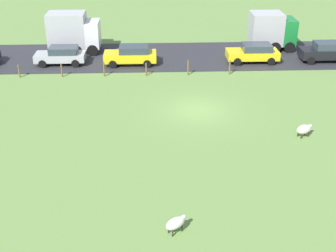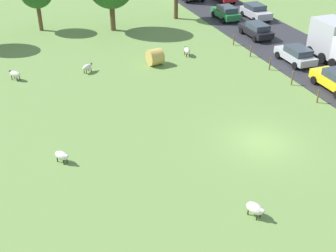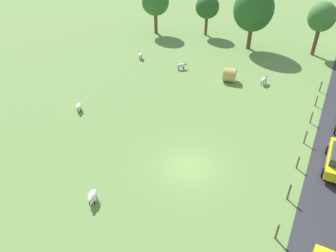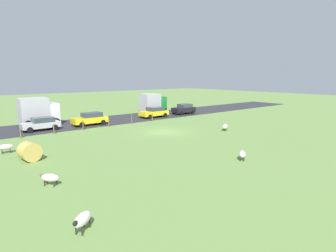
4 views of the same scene
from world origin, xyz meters
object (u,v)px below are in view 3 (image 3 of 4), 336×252
(sheep_0, at_px, (79,106))
(sheep_1, at_px, (181,65))
(sheep_4, at_px, (140,55))
(tree_3, at_px, (322,17))
(tree_2, at_px, (155,2))
(tree_1, at_px, (254,10))
(hay_bale_0, at_px, (230,75))
(tree_0, at_px, (207,7))
(sheep_3, at_px, (264,80))
(sheep_2, at_px, (92,196))

(sheep_0, bearing_deg, sheep_1, 72.42)
(sheep_4, bearing_deg, tree_3, 32.17)
(sheep_4, xyz_separation_m, tree_2, (-3.49, 9.85, 3.95))
(tree_3, bearing_deg, tree_1, -167.57)
(sheep_4, distance_m, hay_bale_0, 11.86)
(tree_0, distance_m, tree_2, 7.51)
(sheep_4, distance_m, tree_1, 15.35)
(hay_bale_0, xyz_separation_m, tree_1, (-1.09, 10.81, 4.34))
(sheep_1, distance_m, sheep_4, 5.90)
(sheep_0, height_order, sheep_3, sheep_3)
(sheep_3, xyz_separation_m, hay_bale_0, (-3.48, -1.02, 0.19))
(sheep_2, height_order, tree_3, tree_3)
(sheep_1, bearing_deg, hay_bale_0, -3.32)
(sheep_0, relative_size, tree_0, 0.19)
(sheep_2, height_order, hay_bale_0, hay_bale_0)
(tree_2, bearing_deg, tree_1, 0.54)
(sheep_2, bearing_deg, sheep_3, 76.36)
(sheep_3, bearing_deg, sheep_2, -103.64)
(sheep_0, distance_m, tree_3, 30.43)
(sheep_4, bearing_deg, tree_2, 109.52)
(sheep_1, relative_size, sheep_2, 1.02)
(sheep_1, height_order, tree_2, tree_2)
(tree_0, bearing_deg, sheep_2, -78.96)
(sheep_0, height_order, sheep_2, sheep_2)
(sheep_2, bearing_deg, sheep_4, 115.31)
(sheep_3, distance_m, tree_3, 12.71)
(sheep_2, xyz_separation_m, tree_2, (-13.58, 31.17, 3.99))
(sheep_3, bearing_deg, tree_3, 73.82)
(sheep_2, height_order, tree_2, tree_2)
(tree_2, bearing_deg, tree_0, 21.94)
(sheep_1, bearing_deg, sheep_4, 175.39)
(tree_2, bearing_deg, sheep_0, -77.04)
(tree_0, bearing_deg, tree_1, -20.08)
(sheep_2, distance_m, tree_1, 31.64)
(tree_0, xyz_separation_m, tree_3, (15.20, -0.92, 0.71))
(sheep_0, xyz_separation_m, tree_3, (16.82, 25.00, 4.23))
(hay_bale_0, relative_size, tree_0, 0.25)
(sheep_1, height_order, tree_1, tree_1)
(tree_1, bearing_deg, tree_2, -179.46)
(sheep_1, height_order, hay_bale_0, hay_bale_0)
(tree_0, bearing_deg, tree_2, -158.06)
(sheep_3, xyz_separation_m, tree_0, (-11.85, 12.45, 3.46))
(sheep_3, bearing_deg, tree_0, 133.60)
(sheep_4, xyz_separation_m, hay_bale_0, (11.83, -0.82, 0.19))
(sheep_1, distance_m, sheep_3, 9.45)
(sheep_0, height_order, tree_3, tree_3)
(tree_1, xyz_separation_m, tree_2, (-14.23, -0.13, -0.58))
(hay_bale_0, relative_size, tree_3, 0.22)
(sheep_2, relative_size, tree_1, 0.14)
(sheep_3, height_order, tree_0, tree_0)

